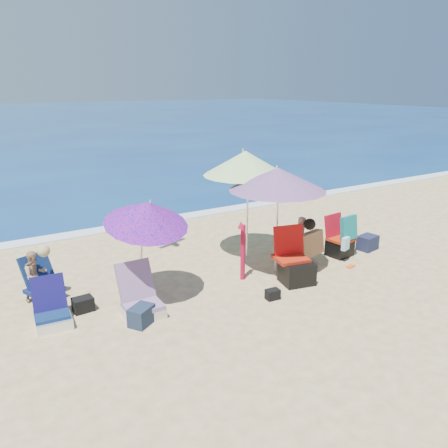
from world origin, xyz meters
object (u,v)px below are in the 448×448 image
umbrella_blue (147,213)px  chair_rainbow (141,302)px  umbrella_striped (245,163)px  camp_chair_left (295,266)px  person_left (37,275)px  chair_navy (52,313)px  umbrella_turquoise (278,179)px  person_center (304,241)px  furled_umbrella (242,247)px  camp_chair_right (341,241)px

umbrella_blue → chair_rainbow: bearing=-130.3°
umbrella_striped → camp_chair_left: size_ratio=2.25×
camp_chair_left → person_left: 4.53m
umbrella_blue → chair_navy: 2.10m
umbrella_turquoise → umbrella_blue: bearing=178.0°
umbrella_turquoise → person_center: umbrella_turquoise is taller
camp_chair_left → person_left: (-4.18, 1.75, 0.13)m
umbrella_striped → chair_rainbow: bearing=-155.7°
person_center → person_left: 5.07m
umbrella_turquoise → furled_umbrella: 1.42m
umbrella_blue → person_left: 2.23m
furled_umbrella → camp_chair_right: bearing=-1.7°
umbrella_striped → furled_umbrella: bearing=-125.7°
furled_umbrella → person_left: size_ratio=1.22×
umbrella_turquoise → chair_navy: 4.47m
person_center → umbrella_striped: bearing=131.6°
chair_rainbow → camp_chair_right: size_ratio=0.89×
camp_chair_right → person_center: person_center is taller
umbrella_striped → chair_rainbow: umbrella_striped is taller
chair_rainbow → person_left: size_ratio=0.85×
camp_chair_left → person_left: bearing=157.3°
furled_umbrella → umbrella_blue: bearing=176.9°
furled_umbrella → camp_chair_left: (0.78, -0.58, -0.34)m
umbrella_blue → chair_navy: bearing=178.9°
umbrella_striped → chair_navy: umbrella_striped is taller
chair_navy → camp_chair_right: bearing=-2.0°
furled_umbrella → chair_navy: (-3.39, 0.13, -0.46)m
umbrella_turquoise → chair_navy: bearing=178.4°
umbrella_blue → furled_umbrella: umbrella_blue is taller
umbrella_turquoise → umbrella_blue: (-2.56, 0.09, -0.30)m
chair_navy → person_left: size_ratio=0.74×
camp_chair_right → person_center: bearing=172.3°
umbrella_turquoise → person_center: (0.77, 0.04, -1.37)m
camp_chair_right → umbrella_blue: bearing=177.7°
furled_umbrella → person_center: 1.55m
umbrella_striped → person_center: umbrella_striped is taller
umbrella_blue → person_center: umbrella_blue is taller
camp_chair_left → camp_chair_right: (1.68, 0.51, 0.03)m
camp_chair_right → person_center: (-0.92, 0.12, 0.14)m
umbrella_striped → camp_chair_left: (0.07, -1.57, -1.69)m
furled_umbrella → person_center: (1.54, 0.05, -0.18)m
umbrella_blue → camp_chair_left: bearing=-14.9°
umbrella_turquoise → camp_chair_right: (1.69, -0.08, -1.51)m
person_center → camp_chair_left: bearing=-140.2°
umbrella_turquoise → chair_navy: umbrella_turquoise is taller
umbrella_turquoise → furled_umbrella: umbrella_turquoise is taller
furled_umbrella → camp_chair_left: 1.03m
camp_chair_right → chair_rainbow: bearing=-177.3°
chair_navy → umbrella_turquoise: bearing=-1.6°
chair_navy → camp_chair_left: 4.23m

